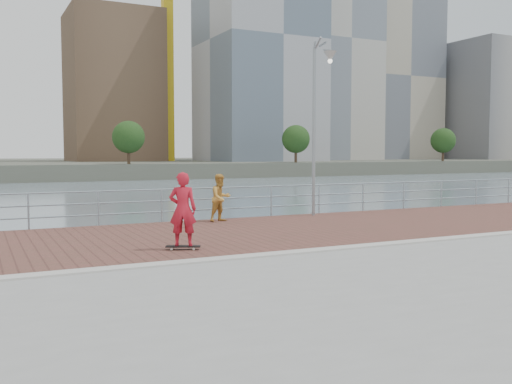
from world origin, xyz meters
name	(u,v)px	position (x,y,z in m)	size (l,w,h in m)	color
water	(294,339)	(0.00, 0.00, -2.00)	(400.00, 400.00, 0.00)	slate
seawall	(459,371)	(0.00, -5.00, -1.00)	(40.00, 24.00, 2.00)	gray
brick_lane	(231,233)	(0.00, 3.60, 0.01)	(40.00, 6.80, 0.02)	brown
curb	(295,253)	(0.00, 0.00, 0.03)	(40.00, 0.40, 0.06)	#B7B5AD
far_shore	(8,167)	(0.00, 122.50, -0.75)	(320.00, 95.00, 2.50)	#4C5142
guardrail	(191,201)	(0.00, 7.00, 0.69)	(39.06, 0.06, 1.13)	#8C9EA8
street_lamp	(321,95)	(4.58, 6.05, 4.34)	(0.45, 1.30, 6.11)	gray
skateboard	(183,247)	(-2.15, 1.57, 0.09)	(0.83, 0.53, 0.09)	black
skateboarder	(183,209)	(-2.15, 1.57, 0.99)	(0.64, 0.42, 1.76)	red
bystander	(221,198)	(0.80, 6.28, 0.81)	(0.77, 0.60, 1.59)	gold
skyline	(150,58)	(26.26, 104.33, 21.57)	(233.00, 41.00, 56.19)	#ADA38E
shoreline_trees	(111,138)	(12.30, 77.00, 4.49)	(144.88, 5.09, 6.79)	#473323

